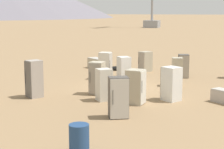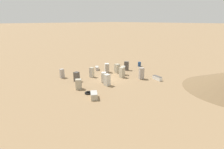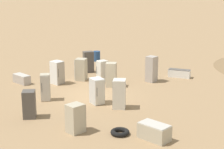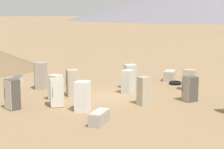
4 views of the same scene
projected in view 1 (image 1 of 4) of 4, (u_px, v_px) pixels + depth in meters
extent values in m
plane|color=#937551|center=(125.00, 88.00, 20.63)|extent=(1000.00, 1000.00, 0.00)
cube|color=gray|center=(152.00, 24.00, 96.74)|extent=(3.76, 3.76, 1.88)
cube|color=#B2A88E|center=(97.00, 78.00, 18.94)|extent=(0.65, 0.69, 1.66)
cube|color=gray|center=(95.00, 79.00, 18.62)|extent=(0.04, 0.66, 1.59)
cylinder|color=#2D2D2D|center=(90.00, 77.00, 18.65)|extent=(0.02, 0.02, 0.58)
cube|color=#B2A88E|center=(146.00, 62.00, 26.14)|extent=(0.99, 0.98, 1.40)
cube|color=gray|center=(141.00, 62.00, 25.92)|extent=(0.42, 0.54, 1.35)
cylinder|color=#2D2D2D|center=(139.00, 61.00, 26.09)|extent=(0.02, 0.02, 0.49)
cube|color=beige|center=(104.00, 85.00, 17.57)|extent=(0.88, 0.88, 1.52)
cube|color=silver|center=(110.00, 84.00, 17.70)|extent=(0.46, 0.43, 1.46)
cylinder|color=#2D2D2D|center=(113.00, 83.00, 17.51)|extent=(0.02, 0.02, 0.53)
cube|color=#B2A88E|center=(177.00, 72.00, 20.99)|extent=(0.72, 0.70, 1.61)
cube|color=#BCB7AD|center=(176.00, 71.00, 21.31)|extent=(0.18, 0.53, 1.55)
cylinder|color=#2D2D2D|center=(180.00, 70.00, 21.31)|extent=(0.02, 0.02, 0.56)
cube|color=beige|center=(105.00, 66.00, 23.20)|extent=(0.78, 0.70, 1.67)
cube|color=#BCB7AD|center=(111.00, 66.00, 23.10)|extent=(0.72, 0.08, 1.61)
cylinder|color=#2D2D2D|center=(110.00, 65.00, 22.83)|extent=(0.02, 0.02, 0.59)
cube|color=silver|center=(124.00, 69.00, 22.18)|extent=(0.98, 0.97, 1.52)
cube|color=beige|center=(121.00, 69.00, 22.54)|extent=(0.42, 0.50, 1.46)
cylinder|color=#2D2D2D|center=(125.00, 67.00, 22.64)|extent=(0.02, 0.02, 0.53)
cube|color=#4C4742|center=(118.00, 97.00, 14.72)|extent=(0.84, 0.93, 1.64)
cube|color=#BCB7AD|center=(120.00, 99.00, 14.44)|extent=(0.37, 0.67, 1.58)
cylinder|color=#2D2D2D|center=(113.00, 97.00, 14.35)|extent=(0.02, 0.02, 0.57)
cube|color=white|center=(171.00, 84.00, 17.55)|extent=(0.98, 1.00, 1.61)
cube|color=gray|center=(165.00, 83.00, 17.85)|extent=(0.58, 0.39, 1.54)
cylinder|color=#2D2D2D|center=(168.00, 80.00, 18.01)|extent=(0.02, 0.02, 0.56)
cube|color=#B2A88E|center=(97.00, 63.00, 27.67)|extent=(1.47, 1.63, 0.72)
cube|color=#BCB7AD|center=(97.00, 58.00, 27.61)|extent=(1.41, 1.56, 0.04)
cube|color=#4C4742|center=(183.00, 66.00, 23.79)|extent=(0.83, 0.79, 1.47)
cube|color=gray|center=(184.00, 67.00, 23.43)|extent=(0.19, 0.61, 1.41)
cylinder|color=#2D2D2D|center=(180.00, 66.00, 23.40)|extent=(0.02, 0.02, 0.51)
cube|color=#B2A88E|center=(135.00, 87.00, 16.94)|extent=(0.81, 0.78, 1.58)
cube|color=silver|center=(143.00, 87.00, 16.79)|extent=(0.72, 0.10, 1.51)
cylinder|color=#2D2D2D|center=(142.00, 87.00, 16.53)|extent=(0.02, 0.02, 0.55)
cube|color=#A89E93|center=(34.00, 79.00, 18.22)|extent=(0.89, 0.89, 1.83)
cube|color=#56514C|center=(28.00, 80.00, 18.01)|extent=(0.36, 0.54, 1.76)
cylinder|color=#2D2D2D|center=(25.00, 77.00, 18.14)|extent=(0.02, 0.02, 0.64)
torus|color=black|center=(116.00, 68.00, 26.90)|extent=(0.91, 0.91, 0.23)
cylinder|color=navy|center=(79.00, 139.00, 11.03)|extent=(0.60, 0.60, 0.89)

